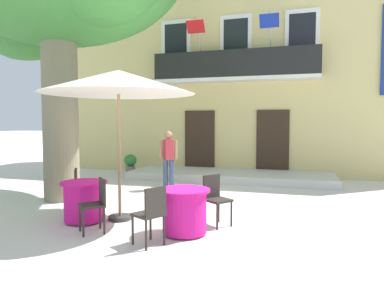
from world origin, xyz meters
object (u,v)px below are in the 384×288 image
(cafe_umbrella, at_px, (118,83))
(cafe_chair_middle_1, at_px, (215,196))
(cafe_chair_middle_0, at_px, (151,211))
(cafe_chair_near_tree_0, at_px, (81,187))
(cafe_table_near_tree, at_px, (84,201))
(pedestrian_near_entrance, at_px, (168,157))
(cafe_chair_near_tree_1, at_px, (96,201))
(cafe_table_middle, at_px, (184,211))
(ground_planter_left, at_px, (130,163))

(cafe_umbrella, bearing_deg, cafe_chair_middle_1, 5.65)
(cafe_umbrella, bearing_deg, cafe_chair_middle_0, -45.33)
(cafe_chair_near_tree_0, bearing_deg, cafe_table_near_tree, -52.04)
(pedestrian_near_entrance, bearing_deg, cafe_chair_near_tree_1, -87.69)
(cafe_chair_near_tree_0, height_order, cafe_chair_middle_0, same)
(cafe_chair_near_tree_0, distance_m, cafe_chair_middle_0, 2.63)
(cafe_chair_near_tree_1, height_order, cafe_umbrella, cafe_umbrella)
(cafe_chair_middle_1, xyz_separation_m, cafe_umbrella, (-1.83, -0.18, 2.08))
(cafe_table_middle, bearing_deg, cafe_table_near_tree, 175.27)
(cafe_chair_near_tree_1, relative_size, pedestrian_near_entrance, 0.56)
(cafe_chair_near_tree_0, relative_size, cafe_chair_middle_1, 1.00)
(cafe_chair_near_tree_0, xyz_separation_m, cafe_table_middle, (2.50, -0.76, -0.14))
(cafe_table_middle, distance_m, pedestrian_near_entrance, 4.01)
(cafe_table_middle, relative_size, cafe_chair_middle_0, 0.95)
(cafe_chair_middle_0, bearing_deg, ground_planter_left, 118.85)
(cafe_chair_near_tree_0, bearing_deg, cafe_table_middle, -16.99)
(cafe_chair_near_tree_1, relative_size, cafe_chair_middle_1, 1.00)
(cafe_chair_near_tree_0, distance_m, cafe_chair_near_tree_1, 1.50)
(cafe_chair_near_tree_0, bearing_deg, cafe_chair_middle_1, -2.22)
(cafe_table_near_tree, height_order, pedestrian_near_entrance, pedestrian_near_entrance)
(cafe_chair_middle_1, relative_size, cafe_umbrella, 0.31)
(cafe_chair_middle_1, relative_size, ground_planter_left, 1.25)
(cafe_chair_near_tree_0, height_order, cafe_chair_near_tree_1, same)
(cafe_chair_middle_1, bearing_deg, cafe_chair_near_tree_1, -152.02)
(cafe_chair_middle_1, height_order, cafe_umbrella, cafe_umbrella)
(cafe_chair_near_tree_0, bearing_deg, pedestrian_near_entrance, 73.13)
(cafe_chair_near_tree_1, height_order, cafe_table_middle, cafe_chair_near_tree_1)
(cafe_table_near_tree, bearing_deg, cafe_chair_middle_0, -26.41)
(cafe_chair_near_tree_0, bearing_deg, cafe_chair_near_tree_1, -46.69)
(pedestrian_near_entrance, bearing_deg, cafe_chair_near_tree_0, -106.87)
(cafe_table_middle, xyz_separation_m, cafe_umbrella, (-1.45, 0.47, 2.22))
(cafe_table_middle, relative_size, ground_planter_left, 1.19)
(cafe_table_middle, distance_m, ground_planter_left, 7.05)
(cafe_chair_middle_1, bearing_deg, cafe_umbrella, -174.35)
(cafe_chair_near_tree_0, distance_m, cafe_chair_middle_1, 2.88)
(ground_planter_left, bearing_deg, cafe_umbrella, -65.46)
(cafe_chair_middle_0, bearing_deg, cafe_umbrella, 134.67)
(cafe_table_near_tree, height_order, cafe_umbrella, cafe_umbrella)
(cafe_table_near_tree, xyz_separation_m, ground_planter_left, (-1.88, 5.70, 0.01))
(cafe_chair_near_tree_1, relative_size, ground_planter_left, 1.25)
(cafe_chair_middle_0, height_order, cafe_umbrella, cafe_umbrella)
(cafe_chair_near_tree_1, distance_m, cafe_umbrella, 2.23)
(cafe_table_near_tree, xyz_separation_m, cafe_table_middle, (2.03, -0.17, 0.00))
(cafe_table_near_tree, height_order, cafe_chair_near_tree_0, cafe_chair_near_tree_0)
(cafe_chair_middle_0, bearing_deg, cafe_chair_near_tree_1, 162.77)
(cafe_umbrella, bearing_deg, cafe_table_near_tree, -152.60)
(cafe_table_near_tree, bearing_deg, cafe_umbrella, 27.40)
(cafe_chair_near_tree_1, distance_m, pedestrian_near_entrance, 3.98)
(ground_planter_left, bearing_deg, pedestrian_near_entrance, -44.33)
(cafe_chair_near_tree_1, bearing_deg, ground_planter_left, 111.55)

